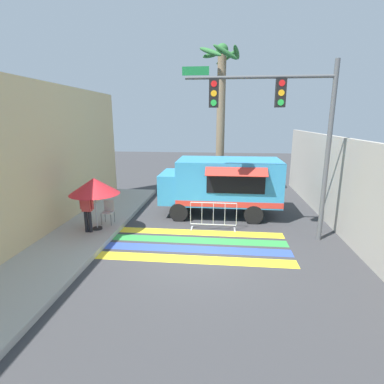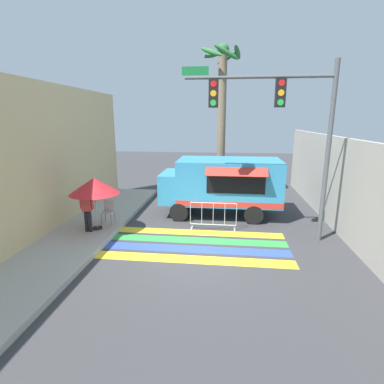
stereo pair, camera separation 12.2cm
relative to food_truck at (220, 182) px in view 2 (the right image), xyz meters
name	(u,v)px [view 2 (the right image)]	position (x,y,z in m)	size (l,w,h in m)	color
ground_plane	(193,254)	(-0.73, -4.23, -1.51)	(60.00, 60.00, 0.00)	#38383A
sidewalk_left	(41,244)	(-6.00, -4.23, -1.42)	(4.40, 16.00, 0.18)	#A8A59E
building_left_facade	(23,166)	(-6.30, -4.23, 1.27)	(0.25, 16.00, 5.57)	#DBBC84
concrete_wall_right	(339,184)	(4.63, -1.23, 0.29)	(0.20, 16.00, 3.60)	#A39E93
crosswalk_painted	(196,245)	(-0.73, -3.51, -1.51)	(6.40, 2.84, 0.01)	yellow
food_truck	(220,182)	(0.00, 0.00, 0.00)	(5.25, 2.84, 2.54)	#338CBF
traffic_signal_pole	(281,116)	(2.03, -2.59, 2.85)	(5.05, 0.29, 6.14)	#515456
patio_umbrella	(94,186)	(-4.58, -2.84, 0.35)	(1.85, 1.85, 1.99)	black
folding_chair	(108,209)	(-4.39, -2.13, -0.77)	(0.41, 0.41, 0.93)	#4C4C51
vendor_person	(87,206)	(-4.77, -3.16, -0.35)	(0.53, 0.23, 1.72)	black
barricade_front	(213,216)	(-0.19, -1.95, -0.97)	(1.83, 0.44, 1.11)	#B7BABF
palm_tree	(222,107)	(-0.04, 2.94, 3.37)	(2.17, 2.26, 7.90)	#7A664C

